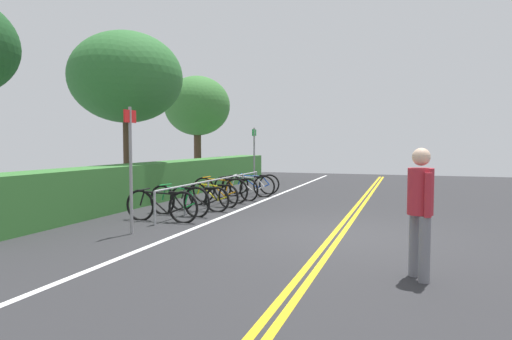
{
  "coord_description": "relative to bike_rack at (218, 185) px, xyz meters",
  "views": [
    {
      "loc": [
        -8.63,
        -1.23,
        1.74
      ],
      "look_at": [
        3.15,
        2.72,
        1.0
      ],
      "focal_mm": 31.66,
      "sensor_mm": 36.0,
      "label": 1
    }
  ],
  "objects": [
    {
      "name": "tree_far_right",
      "position": [
        6.86,
        3.98,
        2.84
      ],
      "size": [
        2.95,
        2.95,
        4.76
      ],
      "color": "#473323",
      "rests_on": "ground_plane"
    },
    {
      "name": "bicycle_4",
      "position": [
        0.45,
        0.15,
        -0.19
      ],
      "size": [
        0.46,
        1.83,
        0.78
      ],
      "color": "black",
      "rests_on": "ground_plane"
    },
    {
      "name": "bicycle_1",
      "position": [
        -2.07,
        0.13,
        -0.2
      ],
      "size": [
        0.46,
        1.75,
        0.77
      ],
      "color": "black",
      "rests_on": "ground_plane"
    },
    {
      "name": "tree_mid",
      "position": [
        0.26,
        3.17,
        3.18
      ],
      "size": [
        3.44,
        3.44,
        5.14
      ],
      "color": "#473323",
      "rests_on": "ground_plane"
    },
    {
      "name": "bicycle_7",
      "position": [
        2.9,
        -0.08,
        -0.22
      ],
      "size": [
        0.64,
        1.71,
        0.72
      ],
      "color": "black",
      "rests_on": "ground_plane"
    },
    {
      "name": "bike_lane_stripe_white",
      "position": [
        -3.07,
        -0.95,
        -0.56
      ],
      "size": [
        31.0,
        0.12,
        0.0
      ],
      "primitive_type": "cube",
      "color": "white",
      "rests_on": "ground_plane"
    },
    {
      "name": "hedge_backdrop",
      "position": [
        1.5,
        2.27,
        0.01
      ],
      "size": [
        15.79,
        1.05,
        1.14
      ],
      "primitive_type": "cube",
      "color": "#387533",
      "rests_on": "ground_plane"
    },
    {
      "name": "bicycle_2",
      "position": [
        -1.27,
        -0.02,
        -0.24
      ],
      "size": [
        0.46,
        1.65,
        0.69
      ],
      "color": "black",
      "rests_on": "ground_plane"
    },
    {
      "name": "sign_post_near",
      "position": [
        -4.33,
        -0.06,
        0.89
      ],
      "size": [
        0.36,
        0.06,
        2.43
      ],
      "color": "gray",
      "rests_on": "ground_plane"
    },
    {
      "name": "pedestrian",
      "position": [
        -5.65,
        -5.22,
        0.41
      ],
      "size": [
        0.45,
        0.32,
        1.68
      ],
      "color": "slate",
      "rests_on": "ground_plane"
    },
    {
      "name": "bicycle_0",
      "position": [
        -2.94,
        0.1,
        -0.21
      ],
      "size": [
        0.46,
        1.81,
        0.75
      ],
      "color": "black",
      "rests_on": "ground_plane"
    },
    {
      "name": "centre_line_yellow_outer",
      "position": [
        -3.07,
        -3.74,
        -0.56
      ],
      "size": [
        31.0,
        0.1,
        0.0
      ],
      "primitive_type": "cube",
      "color": "gold",
      "rests_on": "ground_plane"
    },
    {
      "name": "centre_line_yellow_inner",
      "position": [
        -3.07,
        -3.9,
        -0.56
      ],
      "size": [
        31.0,
        0.1,
        0.0
      ],
      "primitive_type": "cube",
      "color": "gold",
      "rests_on": "ground_plane"
    },
    {
      "name": "sign_post_far",
      "position": [
        4.01,
        0.29,
        0.83
      ],
      "size": [
        0.36,
        0.06,
        2.31
      ],
      "color": "gray",
      "rests_on": "ground_plane"
    },
    {
      "name": "bicycle_3",
      "position": [
        -0.34,
        0.02,
        -0.24
      ],
      "size": [
        0.54,
        1.69,
        0.68
      ],
      "color": "black",
      "rests_on": "ground_plane"
    },
    {
      "name": "bicycle_5",
      "position": [
        1.26,
        -0.03,
        -0.22
      ],
      "size": [
        0.65,
        1.7,
        0.73
      ],
      "color": "black",
      "rests_on": "ground_plane"
    },
    {
      "name": "ground_plane",
      "position": [
        -3.07,
        -3.82,
        -0.58
      ],
      "size": [
        34.44,
        13.9,
        0.05
      ],
      "primitive_type": "cube",
      "color": "#2B2B2D"
    },
    {
      "name": "bicycle_6",
      "position": [
        2.11,
        -0.14,
        -0.21
      ],
      "size": [
        0.46,
        1.79,
        0.74
      ],
      "color": "black",
      "rests_on": "ground_plane"
    },
    {
      "name": "bike_rack",
      "position": [
        0.0,
        0.0,
        0.0
      ],
      "size": [
        6.84,
        0.05,
        0.74
      ],
      "color": "#9EA0A5",
      "rests_on": "ground_plane"
    }
  ]
}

